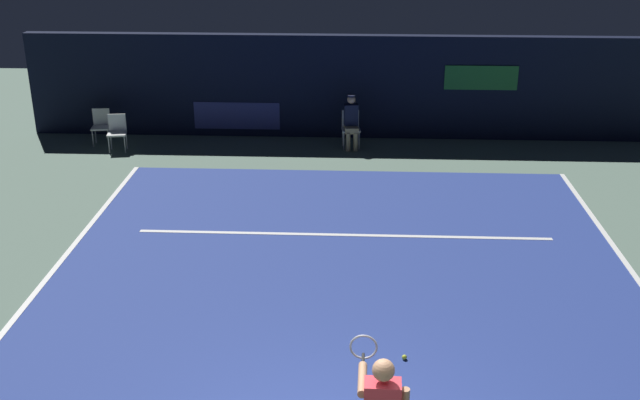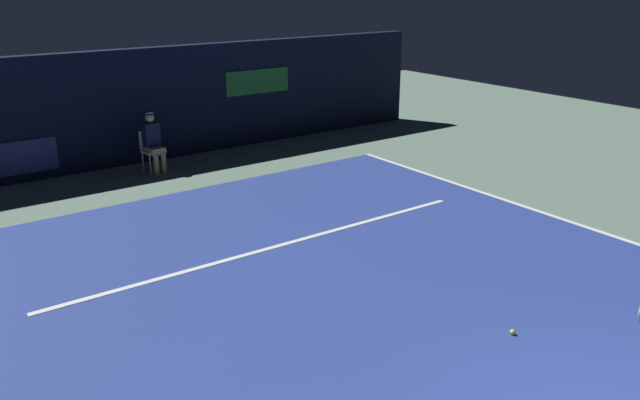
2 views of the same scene
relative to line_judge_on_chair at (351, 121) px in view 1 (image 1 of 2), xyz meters
name	(u,v)px [view 1 (image 1 of 2)]	position (x,y,z in m)	size (l,w,h in m)	color
ground_plane	(342,284)	(-0.07, -7.06, -0.69)	(31.25, 31.25, 0.00)	slate
court_surface	(342,284)	(-0.07, -7.06, -0.68)	(9.72, 10.70, 0.01)	navy
line_sideline_right	(48,277)	(-4.88, -7.06, -0.67)	(0.10, 10.70, 0.01)	white
line_service	(344,235)	(-0.07, -5.19, -0.67)	(7.58, 0.10, 0.01)	white
back_wall	(349,87)	(-0.08, 0.98, 0.61)	(16.33, 0.33, 2.60)	black
line_judge_on_chair	(351,121)	(0.00, 0.00, 0.00)	(0.48, 0.56, 1.32)	white
courtside_chair_near	(101,124)	(-6.21, 0.03, -0.18)	(0.49, 0.47, 0.88)	white
courtside_chair_far	(117,130)	(-5.66, -0.45, -0.18)	(0.50, 0.48, 0.88)	white
tennis_ball	(404,357)	(0.82, -9.15, -0.64)	(0.07, 0.07, 0.07)	#CCE033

